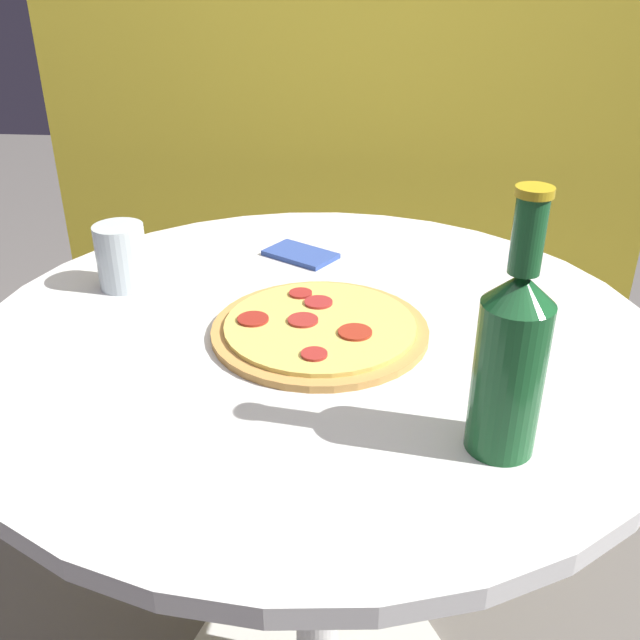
% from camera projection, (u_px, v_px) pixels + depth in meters
% --- Properties ---
extents(table, '(0.91, 0.91, 0.74)m').
position_uv_depth(table, '(316.00, 432.00, 1.03)').
color(table, silver).
rests_on(table, ground_plane).
extents(fence_panel, '(1.39, 0.04, 1.63)m').
position_uv_depth(fence_panel, '(348.00, 129.00, 1.62)').
color(fence_panel, gold).
rests_on(fence_panel, ground_plane).
extents(pizza, '(0.28, 0.28, 0.02)m').
position_uv_depth(pizza, '(320.00, 328.00, 0.93)').
color(pizza, '#C68E47').
rests_on(pizza, table).
extents(beer_bottle, '(0.07, 0.07, 0.27)m').
position_uv_depth(beer_bottle, '(511.00, 356.00, 0.67)').
color(beer_bottle, '#195628').
rests_on(beer_bottle, table).
extents(drinking_glass, '(0.07, 0.07, 0.10)m').
position_uv_depth(drinking_glass, '(122.00, 256.00, 1.04)').
color(drinking_glass, silver).
rests_on(drinking_glass, table).
extents(napkin, '(0.13, 0.12, 0.01)m').
position_uv_depth(napkin, '(301.00, 254.00, 1.16)').
color(napkin, '#334C99').
rests_on(napkin, table).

